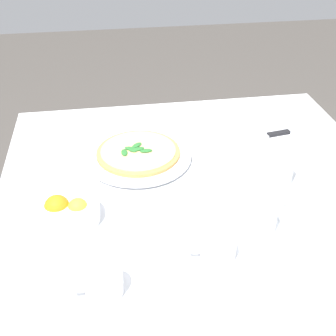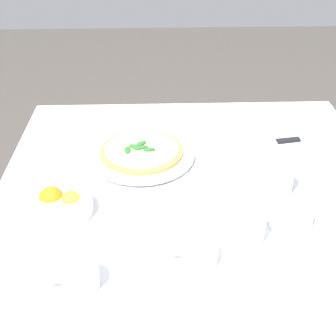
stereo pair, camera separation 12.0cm
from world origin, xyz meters
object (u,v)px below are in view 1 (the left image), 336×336
(pizza_plate, at_px, (139,156))
(pizza, at_px, (138,152))
(napkin_folded, at_px, (264,140))
(coffee_cup_far_left, at_px, (302,205))
(coffee_cup_far_right, at_px, (218,250))
(citrus_bowl, at_px, (67,212))
(water_glass_right_edge, at_px, (281,169))
(coffee_cup_center_back, at_px, (103,284))
(water_glass_back_corner, at_px, (262,217))
(dinner_knife, at_px, (264,136))

(pizza_plate, bearing_deg, pizza, -3.61)
(napkin_folded, bearing_deg, coffee_cup_far_left, 75.27)
(pizza_plate, height_order, coffee_cup_far_right, coffee_cup_far_right)
(pizza, distance_m, citrus_bowl, 0.31)
(pizza_plate, height_order, water_glass_right_edge, water_glass_right_edge)
(water_glass_right_edge, bearing_deg, coffee_cup_center_back, 32.16)
(coffee_cup_center_back, xyz_separation_m, napkin_folded, (-0.51, -0.52, -0.02))
(coffee_cup_center_back, xyz_separation_m, citrus_bowl, (0.08, -0.24, -0.00))
(water_glass_back_corner, bearing_deg, pizza, -54.60)
(pizza_plate, height_order, coffee_cup_far_left, coffee_cup_far_left)
(pizza, height_order, napkin_folded, pizza)
(napkin_folded, distance_m, dinner_knife, 0.01)
(pizza_plate, height_order, citrus_bowl, citrus_bowl)
(water_glass_right_edge, distance_m, citrus_bowl, 0.56)
(coffee_cup_center_back, xyz_separation_m, water_glass_back_corner, (-0.37, -0.13, 0.01))
(pizza_plate, height_order, pizza, pizza)
(water_glass_back_corner, bearing_deg, pizza_plate, -54.64)
(coffee_cup_far_left, height_order, water_glass_back_corner, water_glass_back_corner)
(coffee_cup_far_left, xyz_separation_m, water_glass_back_corner, (0.12, 0.04, 0.02))
(coffee_cup_far_left, bearing_deg, citrus_bowl, -6.67)
(pizza, relative_size, coffee_cup_far_right, 1.84)
(coffee_cup_far_left, xyz_separation_m, napkin_folded, (-0.03, -0.34, -0.02))
(pizza_plate, bearing_deg, coffee_cup_far_left, 140.18)
(water_glass_back_corner, bearing_deg, coffee_cup_far_right, 29.78)
(coffee_cup_far_right, height_order, coffee_cup_center_back, coffee_cup_center_back)
(coffee_cup_far_right, xyz_separation_m, dinner_knife, (-0.26, -0.46, -0.00))
(water_glass_right_edge, bearing_deg, citrus_bowl, 6.31)
(coffee_cup_center_back, bearing_deg, water_glass_back_corner, -160.73)
(pizza_plate, bearing_deg, napkin_folded, -175.23)
(dinner_knife, bearing_deg, coffee_cup_center_back, 36.05)
(coffee_cup_far_left, distance_m, dinner_knife, 0.34)
(pizza_plate, relative_size, napkin_folded, 1.29)
(water_glass_right_edge, bearing_deg, napkin_folded, -98.98)
(dinner_knife, bearing_deg, citrus_bowl, 15.85)
(napkin_folded, bearing_deg, water_glass_right_edge, 70.63)
(coffee_cup_far_right, relative_size, water_glass_right_edge, 1.16)
(coffee_cup_far_right, height_order, citrus_bowl, citrus_bowl)
(pizza, bearing_deg, water_glass_back_corner, 125.40)
(water_glass_back_corner, xyz_separation_m, dinner_knife, (-0.14, -0.39, -0.02))
(water_glass_back_corner, bearing_deg, citrus_bowl, -13.97)
(citrus_bowl, bearing_deg, pizza_plate, -128.73)
(pizza, distance_m, coffee_cup_center_back, 0.50)
(pizza_plate, relative_size, water_glass_back_corner, 3.10)
(citrus_bowl, bearing_deg, water_glass_right_edge, -173.69)
(pizza_plate, xyz_separation_m, dinner_knife, (-0.39, -0.03, 0.01))
(coffee_cup_far_right, relative_size, dinner_knife, 0.68)
(pizza, bearing_deg, coffee_cup_far_right, 107.08)
(water_glass_right_edge, relative_size, citrus_bowl, 0.76)
(coffee_cup_far_left, relative_size, dinner_knife, 0.66)
(napkin_folded, bearing_deg, coffee_cup_far_right, 49.29)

